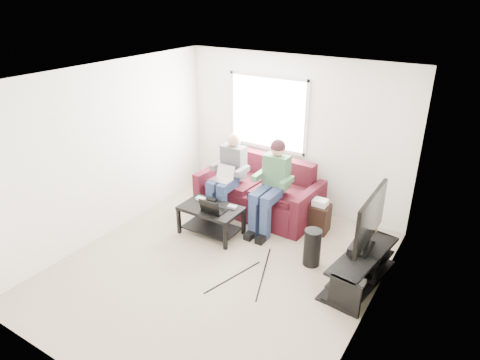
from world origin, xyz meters
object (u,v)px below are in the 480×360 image
(tv_stand, at_px, (361,270))
(tv, at_px, (370,219))
(coffee_table, at_px, (211,214))
(sofa, at_px, (260,194))
(subwoofer, at_px, (312,247))
(end_table, at_px, (319,217))

(tv_stand, height_order, tv, tv)
(coffee_table, distance_m, tv_stand, 2.38)
(tv, bearing_deg, sofa, 156.68)
(tv, bearing_deg, coffee_table, -176.70)
(sofa, height_order, coffee_table, sofa)
(coffee_table, xyz_separation_m, tv_stand, (2.37, 0.04, -0.14))
(tv_stand, distance_m, subwoofer, 0.72)
(coffee_table, height_order, subwoofer, subwoofer)
(coffee_table, xyz_separation_m, tv, (2.37, 0.14, 0.56))
(sofa, distance_m, subwoofer, 1.67)
(end_table, bearing_deg, subwoofer, -73.29)
(coffee_table, distance_m, tv, 2.44)
(subwoofer, bearing_deg, tv, 4.59)
(tv_stand, relative_size, subwoofer, 2.58)
(coffee_table, height_order, tv_stand, coffee_table)
(sofa, distance_m, tv_stand, 2.32)
(tv, distance_m, end_table, 1.43)
(tv_stand, bearing_deg, subwoofer, 176.54)
(tv, bearing_deg, tv_stand, -88.53)
(sofa, xyz_separation_m, coffee_table, (-0.29, -1.03, 0.00))
(coffee_table, xyz_separation_m, end_table, (1.39, 0.96, -0.09))
(tv, height_order, end_table, tv)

